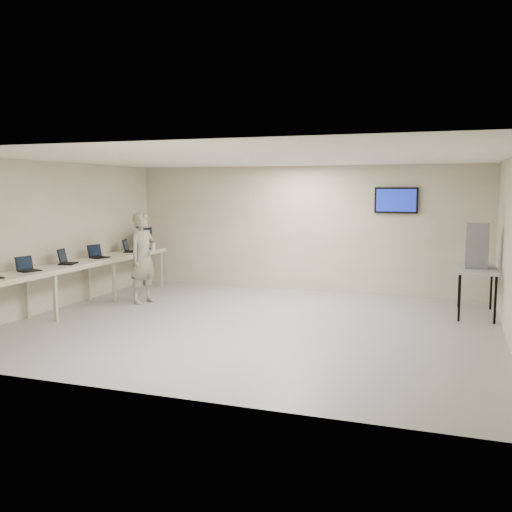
% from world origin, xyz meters
% --- Properties ---
extents(room, '(8.01, 7.01, 2.81)m').
position_xyz_m(room, '(0.03, 0.06, 1.41)').
color(room, gray).
rests_on(room, ground).
extents(workbench, '(0.76, 6.00, 0.90)m').
position_xyz_m(workbench, '(-3.59, 0.00, 0.83)').
color(workbench, beige).
rests_on(workbench, ground).
extents(laptop_1, '(0.35, 0.38, 0.25)m').
position_xyz_m(laptop_1, '(-3.63, -1.17, 0.97)').
color(laptop_1, black).
rests_on(laptop_1, workbench).
extents(laptop_2, '(0.38, 0.42, 0.28)m').
position_xyz_m(laptop_2, '(-3.62, -0.17, 0.97)').
color(laptop_2, black).
rests_on(laptop_2, workbench).
extents(laptop_3, '(0.37, 0.40, 0.27)m').
position_xyz_m(laptop_3, '(-3.62, 0.83, 0.97)').
color(laptop_3, black).
rests_on(laptop_3, workbench).
extents(laptop_4, '(0.38, 0.41, 0.27)m').
position_xyz_m(laptop_4, '(-3.62, 2.00, 0.97)').
color(laptop_4, black).
rests_on(laptop_4, workbench).
extents(monitor_near, '(0.19, 0.43, 0.42)m').
position_xyz_m(monitor_near, '(-3.60, 2.49, 1.16)').
color(monitor_near, black).
rests_on(monitor_near, workbench).
extents(monitor_far, '(0.22, 0.49, 0.48)m').
position_xyz_m(monitor_far, '(-3.60, 2.72, 1.19)').
color(monitor_far, black).
rests_on(monitor_far, workbench).
extents(soldier, '(0.59, 0.75, 1.83)m').
position_xyz_m(soldier, '(-2.69, 1.04, 0.91)').
color(soldier, '#626851').
rests_on(soldier, ground).
extents(side_table, '(0.68, 1.45, 0.87)m').
position_xyz_m(side_table, '(3.60, 2.03, 0.80)').
color(side_table, '#969696').
rests_on(side_table, ground).
extents(storage_bins, '(0.38, 0.42, 0.81)m').
position_xyz_m(storage_bins, '(3.58, 2.03, 1.27)').
color(storage_bins, slate).
rests_on(storage_bins, side_table).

